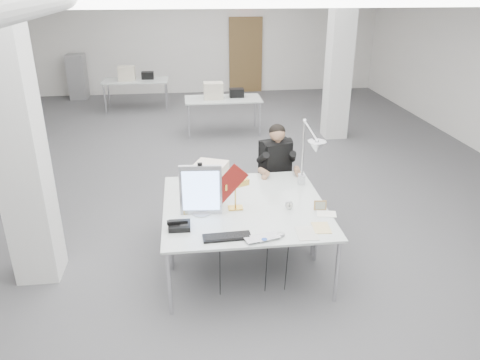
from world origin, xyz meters
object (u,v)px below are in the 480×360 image
at_px(desk_main, 250,225).
at_px(laptop, 264,241).
at_px(office_chair, 275,178).
at_px(beige_monitor, 211,177).
at_px(bankers_lamp, 235,196).
at_px(architect_lamp, 309,152).
at_px(seated_person, 277,156).
at_px(desk_phone, 179,226).
at_px(monitor, 201,190).

xyz_separation_m(desk_main, laptop, (0.09, -0.37, 0.03)).
distance_m(office_chair, beige_monitor, 1.23).
height_order(bankers_lamp, architect_lamp, architect_lamp).
bearing_deg(desk_main, seated_person, 69.55).
xyz_separation_m(seated_person, beige_monitor, (-0.93, -0.67, 0.03)).
bearing_deg(office_chair, desk_phone, -146.04).
xyz_separation_m(monitor, architect_lamp, (1.26, 0.40, 0.23)).
distance_m(bankers_lamp, beige_monitor, 0.57).
relative_size(desk_main, bankers_lamp, 5.79).
bearing_deg(office_chair, architect_lamp, -94.74).
bearing_deg(architect_lamp, monitor, -165.77).
xyz_separation_m(desk_main, bankers_lamp, (-0.11, 0.37, 0.17)).
xyz_separation_m(laptop, desk_phone, (-0.81, 0.37, 0.01)).
xyz_separation_m(desk_phone, architect_lamp, (1.50, 0.70, 0.48)).
xyz_separation_m(laptop, bankers_lamp, (-0.20, 0.74, 0.14)).
height_order(desk_main, bankers_lamp, bankers_lamp).
distance_m(seated_person, architect_lamp, 0.95).
height_order(monitor, laptop, monitor).
distance_m(desk_main, bankers_lamp, 0.42).
xyz_separation_m(bankers_lamp, beige_monitor, (-0.24, 0.51, 0.02)).
height_order(seated_person, monitor, seated_person).
distance_m(bankers_lamp, architect_lamp, 1.01).
bearing_deg(architect_lamp, bankers_lamp, -162.98).
relative_size(desk_main, beige_monitor, 4.96).
height_order(laptop, desk_phone, desk_phone).
distance_m(desk_main, seated_person, 1.66).
bearing_deg(seated_person, desk_phone, -146.93).
bearing_deg(beige_monitor, office_chair, 61.19).
distance_m(monitor, bankers_lamp, 0.40).
height_order(desk_phone, beige_monitor, beige_monitor).
bearing_deg(bankers_lamp, office_chair, 36.93).
distance_m(desk_main, laptop, 0.38).
bearing_deg(architect_lamp, office_chair, 98.83).
relative_size(laptop, desk_phone, 1.59).
distance_m(seated_person, beige_monitor, 1.14).
height_order(seated_person, architect_lamp, architect_lamp).
bearing_deg(architect_lamp, seated_person, 99.53).
bearing_deg(architect_lamp, desk_phone, -158.36).
distance_m(beige_monitor, architect_lamp, 1.18).
relative_size(office_chair, seated_person, 1.19).
bearing_deg(laptop, bankers_lamp, 91.14).
height_order(office_chair, desk_phone, office_chair).
xyz_separation_m(monitor, desk_phone, (-0.24, -0.30, -0.25)).
distance_m(desk_main, architect_lamp, 1.16).
bearing_deg(desk_main, bankers_lamp, 106.62).
relative_size(desk_main, office_chair, 1.62).
bearing_deg(seated_person, beige_monitor, -161.10).
bearing_deg(desk_main, office_chair, 70.14).
distance_m(laptop, bankers_lamp, 0.78).
relative_size(monitor, desk_phone, 2.53).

